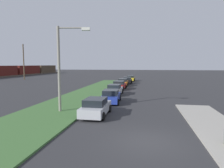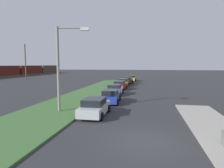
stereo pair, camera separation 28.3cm
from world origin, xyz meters
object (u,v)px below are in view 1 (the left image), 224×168
at_px(parked_car_silver, 96,107).
at_px(streetlight, 63,63).
at_px(parked_car_blue, 111,96).
at_px(parked_car_orange, 123,82).
at_px(parked_car_black, 127,80).
at_px(parked_car_white, 115,90).
at_px(parked_car_red, 119,85).
at_px(distant_utility_pole, 24,62).
at_px(parked_car_yellow, 131,78).

bearing_deg(parked_car_silver, streetlight, 79.70).
distance_m(parked_car_blue, streetlight, 7.04).
distance_m(parked_car_orange, parked_car_black, 5.26).
relative_size(parked_car_orange, parked_car_black, 1.00).
bearing_deg(streetlight, parked_car_orange, -6.68).
xyz_separation_m(parked_car_white, parked_car_orange, (11.41, 0.18, 0.00)).
height_order(parked_car_orange, streetlight, streetlight).
xyz_separation_m(parked_car_white, parked_car_black, (16.66, -0.21, 0.00)).
relative_size(parked_car_blue, parked_car_orange, 1.01).
bearing_deg(parked_car_red, distant_utility_pole, 63.17).
height_order(parked_car_blue, streetlight, streetlight).
distance_m(parked_car_white, distant_utility_pole, 37.79).
height_order(parked_car_black, streetlight, streetlight).
relative_size(parked_car_silver, parked_car_yellow, 1.00).
distance_m(parked_car_black, streetlight, 27.89).
relative_size(parked_car_blue, distant_utility_pole, 0.44).
relative_size(parked_car_red, parked_car_black, 1.01).
bearing_deg(parked_car_white, parked_car_blue, -174.08).
relative_size(parked_car_yellow, distant_utility_pole, 0.43).
xyz_separation_m(parked_car_white, parked_car_red, (5.93, 0.16, 0.00)).
distance_m(parked_car_silver, streetlight, 4.83).
distance_m(parked_car_white, parked_car_yellow, 23.28).
xyz_separation_m(parked_car_red, parked_car_yellow, (17.34, -0.60, 0.00)).
height_order(parked_car_silver, parked_car_red, same).
bearing_deg(parked_car_white, parked_car_silver, -177.87).
relative_size(parked_car_black, parked_car_yellow, 1.00).
xyz_separation_m(parked_car_blue, parked_car_red, (11.75, 0.70, 0.00)).
distance_m(parked_car_blue, parked_car_black, 22.48).
distance_m(parked_car_black, distant_utility_pole, 30.90).
bearing_deg(parked_car_white, streetlight, 166.22).
distance_m(parked_car_black, parked_car_yellow, 6.62).
bearing_deg(parked_car_blue, parked_car_red, 0.07).
distance_m(parked_car_blue, parked_car_orange, 17.25).
bearing_deg(streetlight, parked_car_yellow, -5.40).
xyz_separation_m(parked_car_blue, parked_car_orange, (17.24, 0.72, 0.00)).
height_order(parked_car_silver, parked_car_yellow, same).
height_order(parked_car_blue, distant_utility_pole, distant_utility_pole).
xyz_separation_m(parked_car_silver, parked_car_red, (17.33, 0.45, 0.00)).
distance_m(parked_car_red, streetlight, 17.35).
relative_size(streetlight, distant_utility_pole, 0.75).
bearing_deg(parked_car_orange, parked_car_yellow, -4.25).
height_order(parked_car_black, parked_car_yellow, same).
height_order(parked_car_white, streetlight, streetlight).
bearing_deg(parked_car_black, parked_car_silver, 179.00).
bearing_deg(streetlight, parked_car_black, -6.23).
bearing_deg(parked_car_yellow, parked_car_white, 179.44).
bearing_deg(streetlight, parked_car_silver, -100.48).
height_order(parked_car_orange, parked_car_yellow, same).
bearing_deg(parked_car_orange, parked_car_black, -5.59).
bearing_deg(parked_car_white, distant_utility_pole, 53.04).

